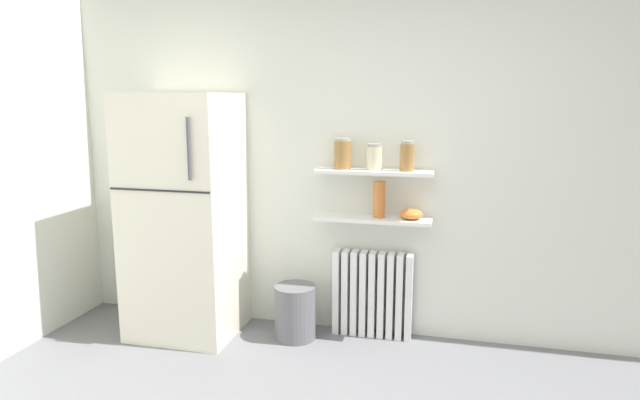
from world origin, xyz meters
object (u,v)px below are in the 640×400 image
Objects in this scene: refrigerator at (185,216)px; storage_jar_1 at (374,157)px; radiator at (372,294)px; shelf_bowl at (411,214)px; trash_bin at (295,312)px; storage_jar_0 at (342,154)px; storage_jar_2 at (407,156)px; vase at (379,199)px.

refrigerator is 1.42m from storage_jar_1.
shelf_bowl is (0.26, -0.03, 0.61)m from radiator.
shelf_bowl reaches higher than trash_bin.
storage_jar_0 is at bearing -172.34° from radiator.
radiator is 1.00m from storage_jar_1.
storage_jar_2 is 0.80× the size of vase.
storage_jar_2 is at bearing -0.00° from storage_jar_0.
storage_jar_1 is 0.30m from vase.
storage_jar_0 reaches higher than vase.
refrigerator is 1.64m from storage_jar_2.
storage_jar_0 reaches higher than storage_jar_1.
storage_jar_1 is at bearing 9.25° from refrigerator.
refrigerator is at bearing -171.01° from vase.
vase is (0.26, -0.00, -0.31)m from storage_jar_0.
refrigerator is 4.46× the size of trash_bin.
vase reaches higher than trash_bin.
refrigerator is at bearing -172.25° from shelf_bowl.
vase is at bearing 8.99° from refrigerator.
shelf_bowl is at bearing 0.00° from storage_jar_1.
storage_jar_2 reaches higher than radiator.
storage_jar_2 is at bearing 0.00° from vase.
refrigerator reaches higher than storage_jar_2.
vase is (0.04, -0.03, 0.70)m from radiator.
trash_bin is at bearing 4.64° from refrigerator.
refrigerator is at bearing -168.93° from storage_jar_0.
storage_jar_2 is 1.30× the size of shelf_bowl.
radiator is at bearing 142.64° from vase.
vase is at bearing -37.36° from radiator.
refrigerator is 8.56× the size of storage_jar_2.
vase is (-0.18, 0.00, -0.31)m from storage_jar_2.
storage_jar_2 is 0.36m from vase.
radiator is 0.57m from trash_bin.
radiator is at bearing 173.49° from shelf_bowl.
refrigerator is 1.22m from storage_jar_0.
storage_jar_0 is 0.63m from shelf_bowl.
storage_jar_1 reaches higher than vase.
storage_jar_0 is 0.55× the size of trash_bin.
storage_jar_0 is (1.11, 0.22, 0.46)m from refrigerator.
shelf_bowl reaches higher than radiator.
radiator is 3.98× the size of shelf_bowl.
storage_jar_1 is 0.22m from storage_jar_2.
storage_jar_0 is at bearing 26.45° from trash_bin.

